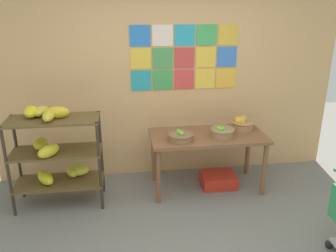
{
  "coord_description": "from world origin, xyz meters",
  "views": [
    {
      "loc": [
        -0.61,
        -2.55,
        2.29
      ],
      "look_at": [
        -0.09,
        1.19,
        0.93
      ],
      "focal_mm": 36.85,
      "sensor_mm": 36.0,
      "label": 1
    }
  ],
  "objects_px": {
    "banana_shelf_unit": "(54,148)",
    "produce_crate_under_table": "(218,180)",
    "display_table": "(208,142)",
    "fruit_basket_right": "(180,136)",
    "fruit_basket_left": "(242,123)",
    "fruit_basket_back_right": "(222,132)"
  },
  "relations": [
    {
      "from": "banana_shelf_unit",
      "to": "produce_crate_under_table",
      "type": "distance_m",
      "value": 2.11
    },
    {
      "from": "display_table",
      "to": "produce_crate_under_table",
      "type": "relative_size",
      "value": 3.21
    },
    {
      "from": "fruit_basket_right",
      "to": "fruit_basket_left",
      "type": "xyz_separation_m",
      "value": [
        0.86,
        0.28,
        0.02
      ]
    },
    {
      "from": "fruit_basket_right",
      "to": "fruit_basket_back_right",
      "type": "relative_size",
      "value": 1.06
    },
    {
      "from": "banana_shelf_unit",
      "to": "fruit_basket_left",
      "type": "xyz_separation_m",
      "value": [
        2.32,
        0.24,
        0.11
      ]
    },
    {
      "from": "fruit_basket_back_right",
      "to": "fruit_basket_right",
      "type": "bearing_deg",
      "value": -175.42
    },
    {
      "from": "produce_crate_under_table",
      "to": "banana_shelf_unit",
      "type": "bearing_deg",
      "value": -176.65
    },
    {
      "from": "fruit_basket_left",
      "to": "produce_crate_under_table",
      "type": "bearing_deg",
      "value": -158.09
    },
    {
      "from": "banana_shelf_unit",
      "to": "fruit_basket_left",
      "type": "distance_m",
      "value": 2.34
    },
    {
      "from": "fruit_basket_back_right",
      "to": "fruit_basket_left",
      "type": "height_order",
      "value": "fruit_basket_left"
    },
    {
      "from": "fruit_basket_back_right",
      "to": "display_table",
      "type": "bearing_deg",
      "value": 146.82
    },
    {
      "from": "fruit_basket_right",
      "to": "produce_crate_under_table",
      "type": "bearing_deg",
      "value": 15.61
    },
    {
      "from": "display_table",
      "to": "produce_crate_under_table",
      "type": "xyz_separation_m",
      "value": [
        0.17,
        0.01,
        -0.56
      ]
    },
    {
      "from": "banana_shelf_unit",
      "to": "display_table",
      "type": "xyz_separation_m",
      "value": [
        1.84,
        0.11,
        -0.07
      ]
    },
    {
      "from": "fruit_basket_back_right",
      "to": "fruit_basket_left",
      "type": "bearing_deg",
      "value": 35.38
    },
    {
      "from": "fruit_basket_back_right",
      "to": "produce_crate_under_table",
      "type": "xyz_separation_m",
      "value": [
        0.02,
        0.11,
        -0.72
      ]
    },
    {
      "from": "produce_crate_under_table",
      "to": "fruit_basket_right",
      "type": "bearing_deg",
      "value": -164.39
    },
    {
      "from": "fruit_basket_right",
      "to": "fruit_basket_left",
      "type": "distance_m",
      "value": 0.9
    },
    {
      "from": "display_table",
      "to": "produce_crate_under_table",
      "type": "height_order",
      "value": "display_table"
    },
    {
      "from": "fruit_basket_left",
      "to": "fruit_basket_right",
      "type": "bearing_deg",
      "value": -162.01
    },
    {
      "from": "display_table",
      "to": "fruit_basket_back_right",
      "type": "xyz_separation_m",
      "value": [
        0.15,
        -0.1,
        0.16
      ]
    },
    {
      "from": "display_table",
      "to": "fruit_basket_left",
      "type": "distance_m",
      "value": 0.53
    }
  ]
}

